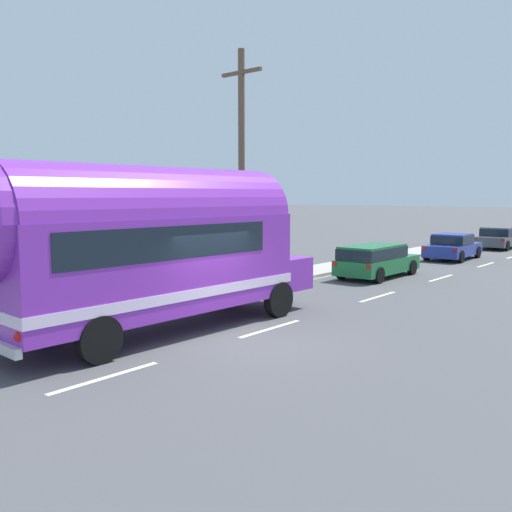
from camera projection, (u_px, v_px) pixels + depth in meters
name	position (u px, v px, depth m)	size (l,w,h in m)	color
ground_plane	(234.00, 340.00, 12.99)	(300.00, 300.00, 0.00)	#4C4C4F
lane_markings	(383.00, 272.00, 24.49)	(4.00, 80.00, 0.01)	silver
sidewalk_slab	(307.00, 273.00, 23.68)	(1.96, 90.00, 0.15)	#ADA89E
utility_pole	(242.00, 167.00, 19.50)	(1.80, 0.24, 8.50)	brown
painted_bus	(140.00, 242.00, 13.12)	(2.77, 10.30, 4.12)	purple
car_lead	(375.00, 259.00, 22.67)	(1.90, 4.47, 1.37)	#196633
car_second	(453.00, 246.00, 29.14)	(2.09, 4.35, 1.37)	navy
car_third	(499.00, 237.00, 35.12)	(2.08, 4.54, 1.37)	#474C51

